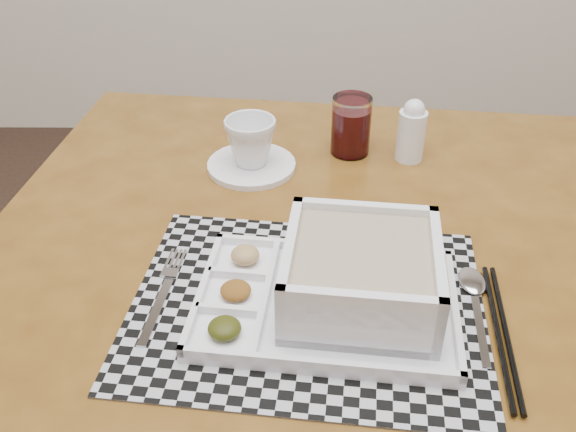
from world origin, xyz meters
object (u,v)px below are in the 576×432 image
at_px(cup, 251,142).
at_px(creamer_bottle, 412,131).
at_px(dining_table, 315,291).
at_px(serving_tray, 350,283).
at_px(juice_glass, 351,128).

relative_size(cup, creamer_bottle, 0.78).
relative_size(dining_table, creamer_bottle, 9.76).
xyz_separation_m(serving_tray, cup, (-0.14, 0.34, 0.01)).
bearing_deg(creamer_bottle, dining_table, -122.43).
distance_m(serving_tray, cup, 0.37).
xyz_separation_m(dining_table, serving_tray, (0.04, -0.11, 0.12)).
distance_m(serving_tray, creamer_bottle, 0.40).
height_order(cup, creamer_bottle, creamer_bottle).
relative_size(serving_tray, juice_glass, 3.31).
height_order(dining_table, juice_glass, juice_glass).
relative_size(dining_table, serving_tray, 3.15).
relative_size(dining_table, juice_glass, 10.45).
bearing_deg(serving_tray, juice_glass, 85.80).
distance_m(dining_table, juice_glass, 0.32).
bearing_deg(serving_tray, dining_table, 107.86).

